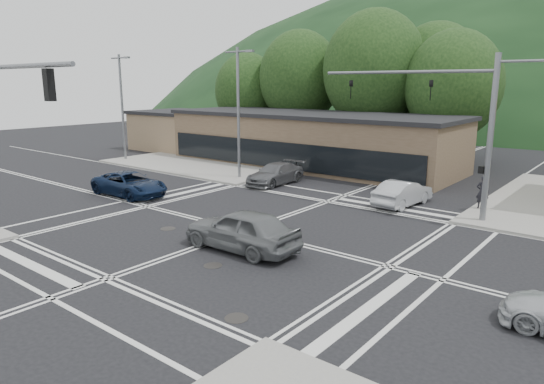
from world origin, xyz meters
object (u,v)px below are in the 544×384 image
Objects in this scene: car_northbound at (275,174)px; pedestrian at (483,192)px; car_queue_a at (403,193)px; car_blue_west at (130,184)px; car_grey_center at (242,229)px; car_queue_b at (417,166)px.

pedestrian reaches higher than car_northbound.
car_northbound is at bearing 3.79° from car_queue_a.
car_queue_a is at bearing -61.11° from car_blue_west.
car_blue_west is 12.21m from car_grey_center.
car_grey_center reaches higher than car_northbound.
pedestrian reaches higher than car_queue_b.
car_grey_center is at bearing 45.29° from pedestrian.
car_blue_west is at bearing 34.80° from car_queue_a.
pedestrian is (3.78, 1.50, 0.32)m from car_queue_a.
pedestrian is (6.50, -7.17, 0.24)m from car_queue_b.
car_northbound is at bearing -149.05° from car_grey_center.
car_queue_b is 2.65× the size of pedestrian.
car_queue_a is at bearing 168.06° from car_grey_center.
car_grey_center is 11.19m from car_queue_a.
car_northbound is (-6.41, -8.48, -0.10)m from car_queue_b.
car_blue_west is at bearing -121.09° from car_northbound.
car_queue_a is at bearing 107.29° from car_queue_b.
car_blue_west reaches higher than car_queue_a.
car_northbound is at bearing 52.80° from car_queue_b.
car_queue_b is at bearing -179.42° from car_grey_center.
car_queue_b reaches higher than car_northbound.
car_queue_a reaches higher than car_northbound.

